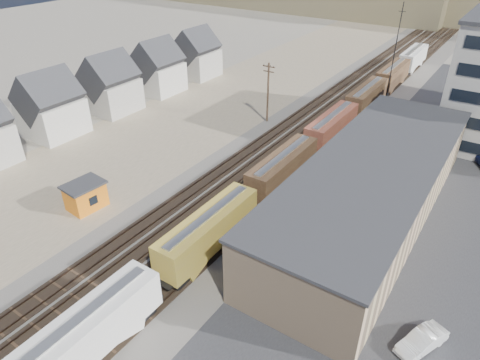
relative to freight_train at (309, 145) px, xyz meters
The scene contains 12 objects.
ground 32.91m from the freight_train, 96.66° to the right, with size 300.00×300.00×0.00m, color #6B6356.
ballast_bed 18.06m from the freight_train, 102.30° to the left, with size 18.00×200.00×0.06m, color #4C4742.
dirt_yard 25.09m from the freight_train, 162.65° to the left, with size 24.00×180.00×0.03m, color #71664E.
asphalt_lot 18.57m from the freight_train, ahead, with size 26.00×120.00×0.04m, color #232326.
rail_tracks 18.17m from the freight_train, 104.01° to the left, with size 11.40×200.00×0.24m.
freight_train is the anchor object (origin of this frame).
warehouse 13.53m from the freight_train, 34.08° to the right, with size 12.40×40.40×7.25m.
utility_pole_north 15.70m from the freight_train, 142.51° to the left, with size 2.20×0.32×10.00m.
radio_mast 28.24m from the freight_train, 85.42° to the left, with size 1.20×0.16×18.00m.
townhouse_row 38.58m from the freight_train, 168.68° to the right, with size 8.15×68.16×10.47m.
maintenance_shed 29.76m from the freight_train, 124.74° to the right, with size 3.87×4.78×3.28m.
parked_car_white 30.93m from the freight_train, 47.28° to the right, with size 1.64×4.70×1.55m, color white.
Camera 1 is at (25.17, -16.57, 29.14)m, focal length 32.00 mm.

